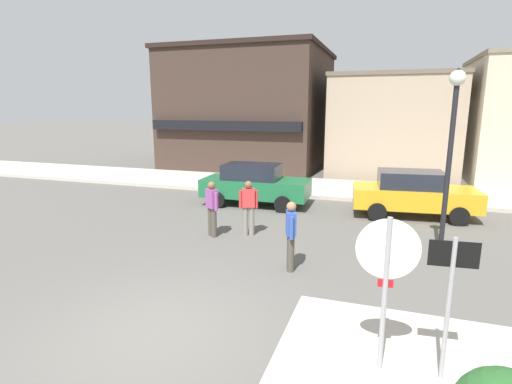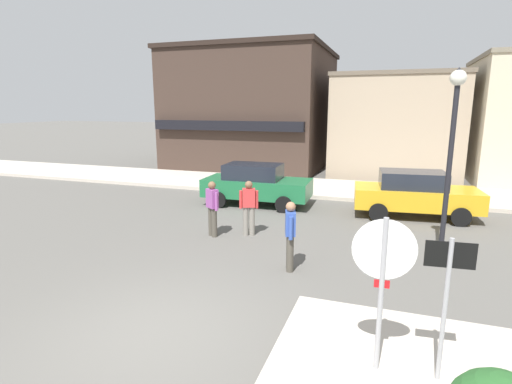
% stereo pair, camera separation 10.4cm
% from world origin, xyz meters
% --- Properties ---
extents(ground_plane, '(160.00, 160.00, 0.00)m').
position_xyz_m(ground_plane, '(0.00, 0.00, 0.00)').
color(ground_plane, '#5B5954').
extents(kerb_far, '(80.00, 4.00, 0.15)m').
position_xyz_m(kerb_far, '(0.00, 12.58, 0.07)').
color(kerb_far, beige).
rests_on(kerb_far, ground).
extents(stop_sign, '(0.82, 0.10, 2.30)m').
position_xyz_m(stop_sign, '(3.52, 0.06, 1.52)').
color(stop_sign, '#9E9EA3').
rests_on(stop_sign, ground).
extents(one_way_sign, '(0.60, 0.08, 2.10)m').
position_xyz_m(one_way_sign, '(4.30, 0.09, 1.33)').
color(one_way_sign, '#9E9EA3').
rests_on(one_way_sign, ground).
extents(lamp_post, '(0.36, 0.36, 4.54)m').
position_xyz_m(lamp_post, '(4.81, 5.20, 2.96)').
color(lamp_post, black).
rests_on(lamp_post, ground).
extents(parked_car_nearest, '(4.05, 1.98, 1.56)m').
position_xyz_m(parked_car_nearest, '(-1.30, 8.94, 0.81)').
color(parked_car_nearest, '#1E6B3D').
rests_on(parked_car_nearest, ground).
extents(parked_car_second, '(4.15, 2.19, 1.56)m').
position_xyz_m(parked_car_second, '(4.32, 9.08, 0.81)').
color(parked_car_second, gold).
rests_on(parked_car_second, ground).
extents(pedestrian_crossing_near, '(0.32, 0.55, 1.61)m').
position_xyz_m(pedestrian_crossing_near, '(1.47, 3.28, 0.87)').
color(pedestrian_crossing_near, '#4C473D').
rests_on(pedestrian_crossing_near, ground).
extents(pedestrian_crossing_far, '(0.50, 0.39, 1.61)m').
position_xyz_m(pedestrian_crossing_far, '(-1.24, 4.95, 0.87)').
color(pedestrian_crossing_far, '#4C473D').
rests_on(pedestrian_crossing_far, ground).
extents(pedestrian_kerb_side, '(0.54, 0.34, 1.61)m').
position_xyz_m(pedestrian_kerb_side, '(-0.29, 5.37, 0.87)').
color(pedestrian_kerb_side, gray).
rests_on(pedestrian_kerb_side, ground).
extents(building_corner_shop, '(9.08, 9.14, 7.02)m').
position_xyz_m(building_corner_shop, '(-4.87, 18.90, 3.51)').
color(building_corner_shop, '#3D2D26').
rests_on(building_corner_shop, ground).
extents(building_storefront_left_near, '(6.56, 6.16, 5.36)m').
position_xyz_m(building_storefront_left_near, '(3.52, 18.33, 2.68)').
color(building_storefront_left_near, tan).
rests_on(building_storefront_left_near, ground).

